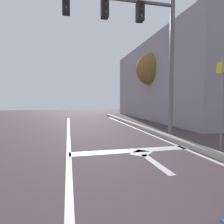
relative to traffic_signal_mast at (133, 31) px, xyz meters
The scene contains 10 objects.
lane_line_center 4.66m from the traffic_signal_mast, 146.70° to the right, with size 0.12×20.00×0.01m, color silver.
lane_line_curbside 4.21m from the traffic_signal_mast, 55.59° to the right, with size 0.12×20.00×0.01m, color silver.
stop_bar 4.13m from the traffic_signal_mast, 109.89° to the right, with size 3.41×0.40×0.01m, color silver.
lane_arrow_stem 4.65m from the traffic_signal_mast, 98.07° to the right, with size 0.16×1.40×0.01m, color silver.
lane_arrow_head 4.22m from the traffic_signal_mast, 101.84° to the right, with size 0.56×0.44×0.01m, color silver.
curb_strip 4.22m from the traffic_signal_mast, 49.49° to the right, with size 0.24×24.00×0.14m, color #A8A098.
traffic_signal_mast is the anchor object (origin of this frame).
street_sign_post 3.52m from the traffic_signal_mast, 48.90° to the right, with size 0.06×0.44×2.53m.
roadside_tree 6.66m from the traffic_signal_mast, 59.46° to the left, with size 2.22×2.22×4.63m.
building_block 10.22m from the traffic_signal_mast, 41.44° to the left, with size 8.93×12.90×5.61m, color gray.
Camera 1 is at (-0.06, 1.07, 1.40)m, focal length 30.38 mm.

